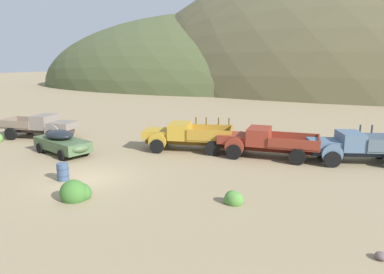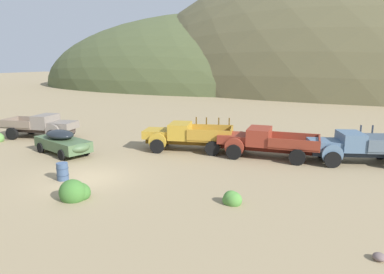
{
  "view_description": "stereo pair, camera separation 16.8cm",
  "coord_description": "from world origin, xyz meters",
  "views": [
    {
      "loc": [
        11.46,
        -14.08,
        6.02
      ],
      "look_at": [
        3.52,
        6.03,
        1.31
      ],
      "focal_mm": 32.63,
      "sensor_mm": 36.0,
      "label": 1
    },
    {
      "loc": [
        11.61,
        -14.01,
        6.02
      ],
      "look_at": [
        3.52,
        6.03,
        1.31
      ],
      "focal_mm": 32.63,
      "sensor_mm": 36.0,
      "label": 2
    }
  ],
  "objects": [
    {
      "name": "hill_center",
      "position": [
        -16.68,
        67.72,
        0.0
      ],
      "size": [
        90.2,
        51.7,
        34.48
      ],
      "primitive_type": "ellipsoid",
      "color": "#4C5633",
      "rests_on": "ground"
    },
    {
      "name": "oil_drum_spare",
      "position": [
        -1.02,
        -0.59,
        0.46
      ],
      "size": [
        0.62,
        0.62,
        0.91
      ],
      "color": "#384C6B",
      "rests_on": "ground"
    },
    {
      "name": "truck_primer_gray",
      "position": [
        -9.39,
        6.86,
        0.99
      ],
      "size": [
        6.13,
        3.13,
        1.89
      ],
      "rotation": [
        0.0,
        0.0,
        0.14
      ],
      "color": "#3D322D",
      "rests_on": "ground"
    },
    {
      "name": "ground_plane",
      "position": [
        0.0,
        0.0,
        0.0
      ],
      "size": [
        300.0,
        300.0,
        0.0
      ],
      "primitive_type": "plane",
      "color": "#998460"
    },
    {
      "name": "bush_front_right",
      "position": [
        1.29,
        -2.4,
        0.3
      ],
      "size": [
        1.27,
        1.3,
        1.19
      ],
      "color": "#3D702D",
      "rests_on": "ground"
    },
    {
      "name": "rock_flat",
      "position": [
        13.34,
        -2.83,
        0.11
      ],
      "size": [
        0.39,
        0.42,
        0.24
      ],
      "primitive_type": "ellipsoid",
      "color": "#6A5855",
      "rests_on": "ground"
    },
    {
      "name": "truck_rust_red",
      "position": [
        7.54,
        7.7,
        1.0
      ],
      "size": [
        6.33,
        2.8,
        1.89
      ],
      "rotation": [
        0.0,
        0.0,
        3.19
      ],
      "color": "#42140D",
      "rests_on": "ground"
    },
    {
      "name": "bush_back_edge",
      "position": [
        7.92,
        -0.32,
        0.19
      ],
      "size": [
        0.87,
        0.71,
        0.76
      ],
      "color": "#4C8438",
      "rests_on": "ground"
    },
    {
      "name": "truck_mustard",
      "position": [
        2.17,
        7.45,
        1.0
      ],
      "size": [
        6.35,
        3.49,
        2.16
      ],
      "rotation": [
        0.0,
        0.0,
        3.36
      ],
      "color": "#593D12",
      "rests_on": "ground"
    },
    {
      "name": "hill_far_right",
      "position": [
        18.04,
        65.19,
        0.0
      ],
      "size": [
        103.42,
        51.77,
        53.41
      ],
      "primitive_type": "ellipsoid",
      "color": "brown",
      "rests_on": "ground"
    },
    {
      "name": "car_weathered_green",
      "position": [
        -4.58,
        3.51,
        0.82
      ],
      "size": [
        5.0,
        3.11,
        1.57
      ],
      "rotation": [
        0.0,
        0.0,
        -0.34
      ],
      "color": "#47603D",
      "rests_on": "ground"
    },
    {
      "name": "truck_chalk_blue",
      "position": [
        12.89,
        8.35,
        1.0
      ],
      "size": [
        6.14,
        3.68,
        2.16
      ],
      "rotation": [
        0.0,
        0.0,
        3.44
      ],
      "color": "#262D39",
      "rests_on": "ground"
    }
  ]
}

